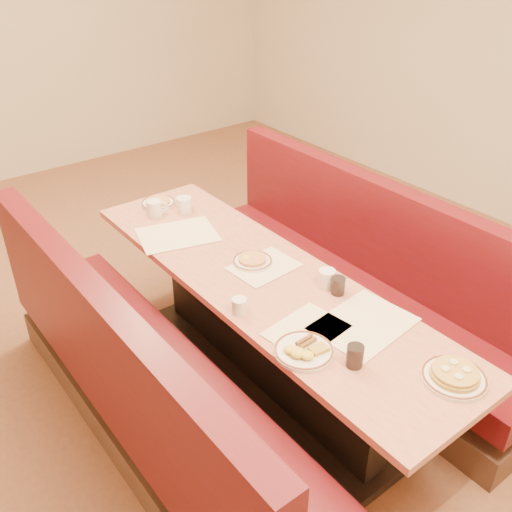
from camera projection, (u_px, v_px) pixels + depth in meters
ground at (263, 383)px, 3.36m from camera, size 8.00×8.00×0.00m
room_envelope at (265, 40)px, 2.37m from camera, size 6.04×8.04×2.82m
diner_table at (263, 334)px, 3.17m from camera, size 0.70×2.50×0.75m
booth_left at (146, 393)px, 2.79m from camera, size 0.55×2.50×1.05m
booth_right at (355, 290)px, 3.56m from camera, size 0.55×2.50×1.05m
placemat_near_left at (307, 330)px, 2.59m from camera, size 0.38×0.30×0.00m
placemat_near_right at (363, 324)px, 2.63m from camera, size 0.49×0.39×0.00m
placemat_far_left at (178, 235)px, 3.36m from camera, size 0.52×0.44×0.00m
placemat_far_right at (264, 266)px, 3.06m from camera, size 0.36×0.28×0.00m
pancake_plate at (454, 376)px, 2.31m from camera, size 0.27×0.27×0.06m
eggs_plate at (304, 351)px, 2.45m from camera, size 0.26×0.26×0.05m
extra_plate_mid at (252, 260)px, 3.09m from camera, size 0.22×0.22×0.04m
extra_plate_far at (158, 202)px, 3.71m from camera, size 0.23×0.23×0.05m
coffee_mug_a at (327, 278)px, 2.89m from camera, size 0.12×0.09×0.09m
coffee_mug_b at (240, 305)px, 2.70m from camera, size 0.10×0.07×0.08m
coffee_mug_c at (185, 205)px, 3.60m from camera, size 0.13×0.09×0.10m
coffee_mug_d at (155, 208)px, 3.56m from camera, size 0.13×0.09×0.10m
soda_tumbler_near at (355, 356)px, 2.37m from camera, size 0.07×0.07×0.10m
soda_tumbler_mid at (338, 286)px, 2.83m from camera, size 0.07×0.07×0.09m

